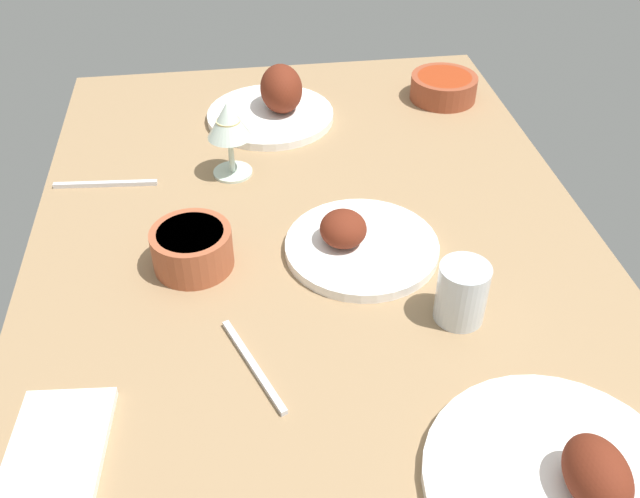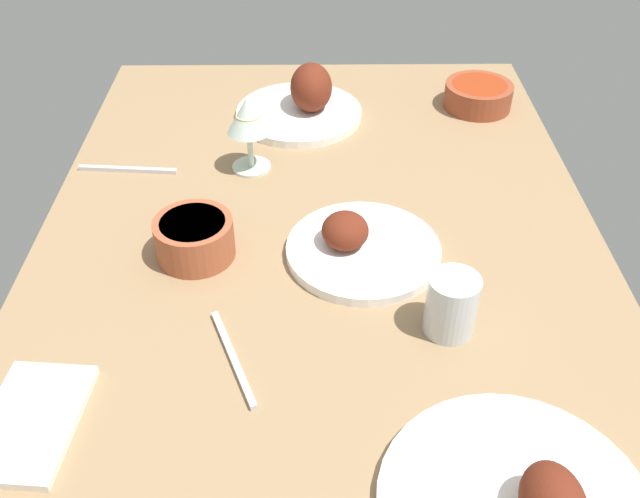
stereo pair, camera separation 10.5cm
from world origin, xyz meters
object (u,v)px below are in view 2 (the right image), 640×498
object	(u,v)px
plate_far_side	(359,246)
bowl_pasta	(194,237)
water_tumbler	(451,305)
folded_napkin	(31,422)
plate_near_viewer	(305,102)
bowl_sauce	(478,95)
fork_loose	(128,170)
spoon_loose	(233,358)
wine_glass	(248,119)

from	to	relation	value
plate_far_side	bowl_pasta	world-z (taller)	plate_far_side
water_tumbler	bowl_pasta	bearing A→B (deg)	65.90
bowl_pasta	folded_napkin	world-z (taller)	bowl_pasta
plate_near_viewer	bowl_sauce	xyz separation A→B (cm)	(3.46, -35.66, -0.38)
folded_napkin	fork_loose	xyz separation A→B (cm)	(55.33, -0.12, -0.20)
bowl_sauce	spoon_loose	bearing A→B (deg)	147.29
bowl_pasta	wine_glass	distance (cm)	26.42
folded_napkin	plate_far_side	bearing A→B (deg)	-52.08
bowl_pasta	wine_glass	xyz separation A→B (cm)	(24.68, -6.82, 6.52)
fork_loose	wine_glass	bearing A→B (deg)	7.30
folded_napkin	plate_near_viewer	bearing A→B (deg)	-22.79
plate_near_viewer	bowl_pasta	distance (cm)	47.18
wine_glass	water_tumbler	world-z (taller)	wine_glass
bowl_sauce	water_tumbler	size ratio (longest dim) A/B	1.56
bowl_sauce	spoon_loose	world-z (taller)	bowl_sauce
plate_near_viewer	spoon_loose	size ratio (longest dim) A/B	1.44
wine_glass	bowl_sauce	bearing A→B (deg)	-62.98
wine_glass	spoon_loose	size ratio (longest dim) A/B	0.80
plate_near_viewer	bowl_sauce	world-z (taller)	plate_near_viewer
bowl_sauce	folded_napkin	world-z (taller)	bowl_sauce
bowl_pasta	folded_napkin	distance (cm)	35.33
plate_far_side	folded_napkin	distance (cm)	51.30
fork_loose	water_tumbler	bearing A→B (deg)	-32.89
wine_glass	bowl_pasta	bearing A→B (deg)	164.54
plate_far_side	fork_loose	bearing A→B (deg)	59.46
water_tumbler	fork_loose	world-z (taller)	water_tumbler
plate_near_viewer	spoon_loose	bearing A→B (deg)	172.33
water_tumbler	folded_napkin	xyz separation A→B (cm)	(-15.40, 51.77, -3.83)
bowl_sauce	fork_loose	size ratio (longest dim) A/B	0.77
plate_far_side	wine_glass	world-z (taller)	wine_glass
fork_loose	bowl_sauce	bearing A→B (deg)	24.42
bowl_pasta	spoon_loose	xyz separation A→B (cm)	(-21.62, -7.47, -3.01)
plate_far_side	plate_near_viewer	bearing A→B (deg)	10.96
bowl_pasta	wine_glass	size ratio (longest dim) A/B	0.86
water_tumbler	plate_near_viewer	bearing A→B (deg)	18.21
plate_far_side	bowl_sauce	world-z (taller)	plate_far_side
fork_loose	spoon_loose	size ratio (longest dim) A/B	1.02
spoon_loose	bowl_sauce	bearing A→B (deg)	-54.51
folded_napkin	water_tumbler	bearing A→B (deg)	-73.43
water_tumbler	spoon_loose	distance (cm)	29.55
folded_napkin	fork_loose	world-z (taller)	folded_napkin
plate_far_side	bowl_pasta	bearing A→B (deg)	89.79
plate_near_viewer	bowl_sauce	bearing A→B (deg)	-84.45
wine_glass	folded_napkin	xyz separation A→B (cm)	(-56.29, 22.35, -9.33)
bowl_pasta	bowl_sauce	size ratio (longest dim) A/B	0.87
plate_far_side	fork_loose	distance (cm)	46.86
bowl_pasta	spoon_loose	world-z (taller)	bowl_pasta
bowl_pasta	wine_glass	world-z (taller)	wine_glass
wine_glass	water_tumbler	distance (cm)	50.67
bowl_sauce	water_tumbler	bearing A→B (deg)	166.15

